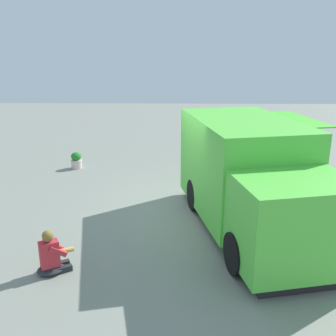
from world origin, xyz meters
TOP-DOWN VIEW (x-y plane):
  - ground_plane at (0.00, 0.00)m, footprint 40.00×40.00m
  - food_truck at (1.32, -1.01)m, footprint 3.38×5.63m
  - person_customer at (-2.79, -3.04)m, footprint 0.76×0.64m
  - planter_flowering_near at (-3.96, 3.63)m, footprint 0.40×0.40m
  - planter_flowering_far at (1.88, 3.70)m, footprint 0.57×0.57m

SIDE VIEW (x-z plane):
  - ground_plane at x=0.00m, z-range 0.00..0.00m
  - planter_flowering_near at x=-3.96m, z-range 0.00..0.58m
  - person_customer at x=-2.79m, z-range -0.10..0.78m
  - planter_flowering_far at x=1.88m, z-range 0.01..0.76m
  - food_truck at x=1.32m, z-range -0.06..2.44m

